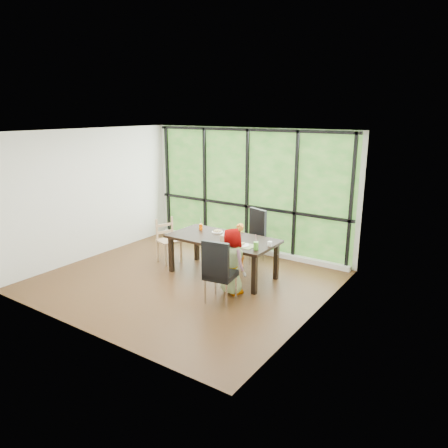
{
  "coord_description": "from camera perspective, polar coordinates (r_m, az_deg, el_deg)",
  "views": [
    {
      "loc": [
        4.66,
        -5.6,
        3.05
      ],
      "look_at": [
        0.53,
        0.51,
        1.05
      ],
      "focal_mm": 33.72,
      "sensor_mm": 36.0,
      "label": 1
    }
  ],
  "objects": [
    {
      "name": "chair_window_leather",
      "position": [
        8.7,
        3.64,
        -1.61
      ],
      "size": [
        0.58,
        0.58,
        1.08
      ],
      "primitive_type": "cube",
      "rotation": [
        0.0,
        0.0,
        -0.31
      ],
      "color": "black",
      "rests_on": "ground"
    },
    {
      "name": "back_wall",
      "position": [
        9.28,
        3.32,
        4.61
      ],
      "size": [
        5.0,
        0.0,
        5.0
      ],
      "primitive_type": "plane",
      "rotation": [
        1.57,
        0.0,
        0.0
      ],
      "color": "silver",
      "rests_on": "ground"
    },
    {
      "name": "window_sill",
      "position": [
        9.53,
        2.9,
        -3.19
      ],
      "size": [
        4.8,
        0.12,
        0.1
      ],
      "primitive_type": "cube",
      "color": "silver",
      "rests_on": "ground"
    },
    {
      "name": "crepe_rolls_near",
      "position": [
        7.39,
        2.49,
        -2.69
      ],
      "size": [
        0.05,
        0.12,
        0.04
      ],
      "primitive_type": null,
      "color": "tan",
      "rests_on": "plate_near"
    },
    {
      "name": "straw_white",
      "position": [
        8.34,
        -3.17,
        0.25
      ],
      "size": [
        0.01,
        0.04,
        0.2
      ],
      "primitive_type": "cylinder",
      "rotation": [
        0.14,
        0.0,
        0.0
      ],
      "color": "white",
      "rests_on": "orange_cup"
    },
    {
      "name": "green_cup",
      "position": [
        7.18,
        4.35,
        -2.96
      ],
      "size": [
        0.09,
        0.09,
        0.14
      ],
      "primitive_type": "cylinder",
      "color": "#5AB034",
      "rests_on": "dining_table"
    },
    {
      "name": "chair_interior_leather",
      "position": [
        6.85,
        -0.46,
        -6.31
      ],
      "size": [
        0.53,
        0.53,
        1.08
      ],
      "primitive_type": "cube",
      "rotation": [
        0.0,
        0.0,
        3.3
      ],
      "color": "black",
      "rests_on": "ground"
    },
    {
      "name": "white_mug",
      "position": [
        7.41,
        6.24,
        -2.67
      ],
      "size": [
        0.08,
        0.08,
        0.08
      ],
      "primitive_type": "cylinder",
      "color": "white",
      "rests_on": "dining_table"
    },
    {
      "name": "window_mullions",
      "position": [
        9.23,
        3.13,
        4.55
      ],
      "size": [
        4.8,
        0.06,
        2.65
      ],
      "primitive_type": null,
      "color": "black",
      "rests_on": "back_wall"
    },
    {
      "name": "foliage_backdrop",
      "position": [
        9.27,
        3.26,
        4.59
      ],
      "size": [
        4.8,
        0.02,
        2.65
      ],
      "primitive_type": "cube",
      "color": "#214A18",
      "rests_on": "back_wall"
    },
    {
      "name": "tissue_box",
      "position": [
        7.6,
        0.15,
        -1.97
      ],
      "size": [
        0.14,
        0.14,
        0.12
      ],
      "primitive_type": "cube",
      "color": "tan",
      "rests_on": "dining_table"
    },
    {
      "name": "child_older",
      "position": [
        7.15,
        1.3,
        -5.08
      ],
      "size": [
        0.65,
        0.53,
        1.15
      ],
      "primitive_type": "imported",
      "rotation": [
        0.0,
        0.0,
        2.8
      ],
      "color": "gray",
      "rests_on": "ground"
    },
    {
      "name": "crepe_rolls_far",
      "position": [
        8.18,
        -0.9,
        -0.91
      ],
      "size": [
        0.15,
        0.12,
        0.04
      ],
      "primitive_type": null,
      "color": "tan",
      "rests_on": "plate_far"
    },
    {
      "name": "straw_pink",
      "position": [
        7.15,
        4.37,
        -2.13
      ],
      "size": [
        0.01,
        0.04,
        0.2
      ],
      "primitive_type": "cylinder",
      "rotation": [
        0.14,
        0.0,
        0.0
      ],
      "color": "pink",
      "rests_on": "green_cup"
    },
    {
      "name": "dining_table",
      "position": [
        7.97,
        -0.19,
        -4.43
      ],
      "size": [
        2.11,
        1.12,
        0.75
      ],
      "primitive_type": "cube",
      "rotation": [
        0.0,
        0.0,
        -0.06
      ],
      "color": "black",
      "rests_on": "ground"
    },
    {
      "name": "placemat",
      "position": [
        7.4,
        2.61,
        -2.92
      ],
      "size": [
        0.41,
        0.3,
        0.01
      ],
      "primitive_type": "cube",
      "color": "tan",
      "rests_on": "dining_table"
    },
    {
      "name": "chair_end_beech",
      "position": [
        8.74,
        -7.47,
        -2.26
      ],
      "size": [
        0.52,
        0.53,
        0.9
      ],
      "primitive_type": "cube",
      "rotation": [
        0.0,
        0.0,
        1.23
      ],
      "color": "#A17C5C",
      "rests_on": "ground"
    },
    {
      "name": "tissue",
      "position": [
        7.57,
        0.16,
        -1.14
      ],
      "size": [
        0.12,
        0.12,
        0.11
      ],
      "primitive_type": "cone",
      "color": "white",
      "rests_on": "tissue_box"
    },
    {
      "name": "orange_cup",
      "position": [
        8.37,
        -3.16,
        -0.39
      ],
      "size": [
        0.07,
        0.07,
        0.11
      ],
      "primitive_type": "cylinder",
      "color": "#FA5E00",
      "rests_on": "dining_table"
    },
    {
      "name": "plate_far",
      "position": [
        8.19,
        -0.9,
        -1.08
      ],
      "size": [
        0.22,
        0.22,
        0.01
      ],
      "primitive_type": "cylinder",
      "color": "white",
      "rests_on": "dining_table"
    },
    {
      "name": "ground",
      "position": [
        7.9,
        -5.31,
        -7.6
      ],
      "size": [
        5.0,
        5.0,
        0.0
      ],
      "primitive_type": "plane",
      "color": "black",
      "rests_on": "ground"
    },
    {
      "name": "child_toddler",
      "position": [
        8.43,
        2.12,
        -2.86
      ],
      "size": [
        0.33,
        0.23,
        0.88
      ],
      "primitive_type": "imported",
      "rotation": [
        0.0,
        0.0,
        -0.07
      ],
      "color": "orange",
      "rests_on": "ground"
    },
    {
      "name": "plate_near",
      "position": [
        7.39,
        2.49,
        -2.89
      ],
      "size": [
        0.25,
        0.25,
        0.02
      ],
      "primitive_type": "cylinder",
      "color": "white",
      "rests_on": "dining_table"
    }
  ]
}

